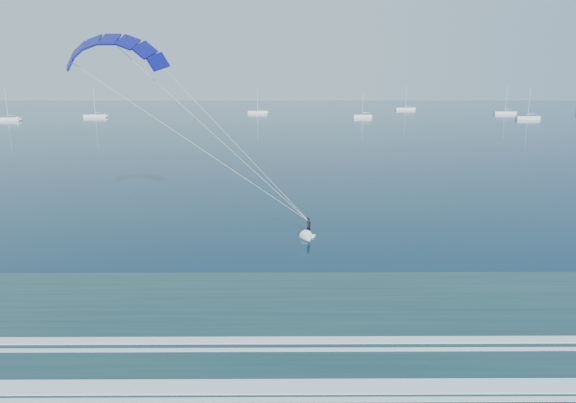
# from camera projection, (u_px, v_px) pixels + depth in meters

# --- Properties ---
(kitesurfer_rig) EXTENTS (18.75, 8.94, 16.70)m
(kitesurfer_rig) POSITION_uv_depth(u_px,v_px,m) (220.00, 140.00, 37.84)
(kitesurfer_rig) COLOR #AEC717
(kitesurfer_rig) RESTS_ON ground
(sailboat_0) EXTENTS (8.48, 2.40, 11.57)m
(sailboat_0) POSITION_uv_depth(u_px,v_px,m) (8.00, 119.00, 186.21)
(sailboat_0) COLOR white
(sailboat_0) RESTS_ON ground
(sailboat_1) EXTENTS (8.94, 2.40, 12.25)m
(sailboat_1) POSITION_uv_depth(u_px,v_px,m) (95.00, 116.00, 205.43)
(sailboat_1) COLOR white
(sailboat_1) RESTS_ON ground
(sailboat_2) EXTENTS (8.81, 2.40, 11.86)m
(sailboat_2) POSITION_uv_depth(u_px,v_px,m) (258.00, 112.00, 235.65)
(sailboat_2) COLOR white
(sailboat_2) RESTS_ON ground
(sailboat_3) EXTENTS (7.04, 2.40, 10.00)m
(sailboat_3) POSITION_uv_depth(u_px,v_px,m) (362.00, 116.00, 204.00)
(sailboat_3) COLOR white
(sailboat_3) RESTS_ON ground
(sailboat_4) EXTENTS (10.06, 2.40, 13.49)m
(sailboat_4) POSITION_uv_depth(u_px,v_px,m) (405.00, 109.00, 270.52)
(sailboat_4) COLOR white
(sailboat_4) RESTS_ON ground
(sailboat_5) EXTENTS (9.62, 2.40, 13.00)m
(sailboat_5) POSITION_uv_depth(u_px,v_px,m) (505.00, 113.00, 229.58)
(sailboat_5) COLOR white
(sailboat_5) RESTS_ON ground
(sailboat_6) EXTENTS (8.64, 2.40, 11.72)m
(sailboat_6) POSITION_uv_depth(u_px,v_px,m) (528.00, 118.00, 193.50)
(sailboat_6) COLOR white
(sailboat_6) RESTS_ON ground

